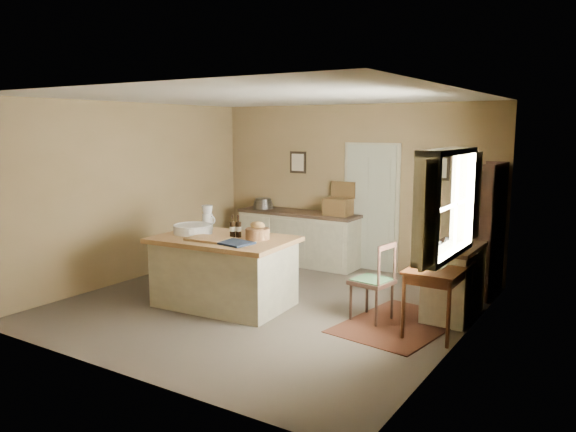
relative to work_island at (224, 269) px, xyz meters
name	(u,v)px	position (x,y,z in m)	size (l,w,h in m)	color
ground	(268,304)	(0.48, 0.32, -0.48)	(5.00, 5.00, 0.00)	#62574B
wall_back	(352,187)	(0.48, 2.82, 0.87)	(5.00, 0.10, 2.70)	#8E754D
wall_front	(113,235)	(0.48, -2.18, 0.87)	(5.00, 0.10, 2.70)	#8E754D
wall_left	(132,192)	(-2.02, 0.32, 0.87)	(0.10, 5.00, 2.70)	#8E754D
wall_right	(463,221)	(2.98, 0.32, 0.87)	(0.10, 5.00, 2.70)	#8E754D
ceiling	(267,97)	(0.48, 0.32, 2.22)	(5.00, 5.00, 0.00)	silver
door	(371,206)	(0.83, 2.79, 0.57)	(0.97, 0.06, 2.11)	#B0B59C
framed_prints	(363,165)	(0.68, 2.80, 1.24)	(2.82, 0.02, 0.38)	black
window	(451,204)	(2.90, 0.12, 1.07)	(0.25, 1.99, 1.12)	beige
work_island	(224,269)	(0.00, 0.00, 0.00)	(1.86, 1.29, 1.20)	beige
sideboard	(299,236)	(-0.37, 2.52, 0.00)	(2.17, 0.62, 1.18)	beige
rug	(399,324)	(2.23, 0.52, -0.48)	(1.10, 1.60, 0.01)	#491F13
writing_desk	(439,274)	(2.68, 0.55, 0.19)	(0.58, 0.95, 0.82)	#381B0C
desk_chair	(372,282)	(1.88, 0.51, -0.01)	(0.44, 0.44, 0.95)	black
right_cabinet	(453,281)	(2.68, 1.16, -0.02)	(0.56, 1.00, 0.99)	beige
shelving_unit	(490,230)	(2.83, 2.32, 0.44)	(0.31, 0.83, 1.85)	black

